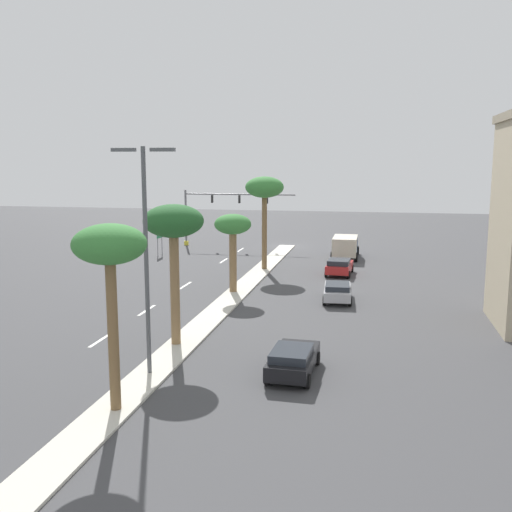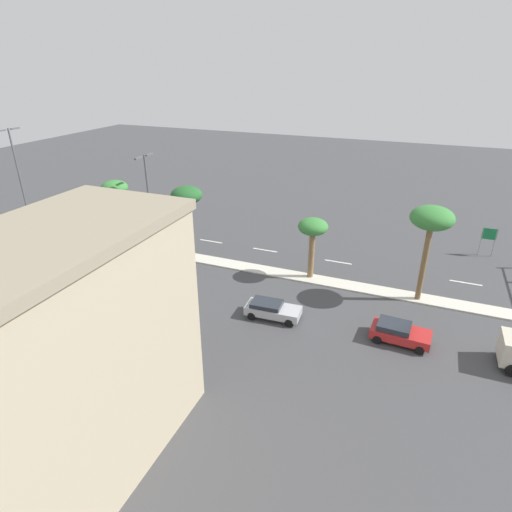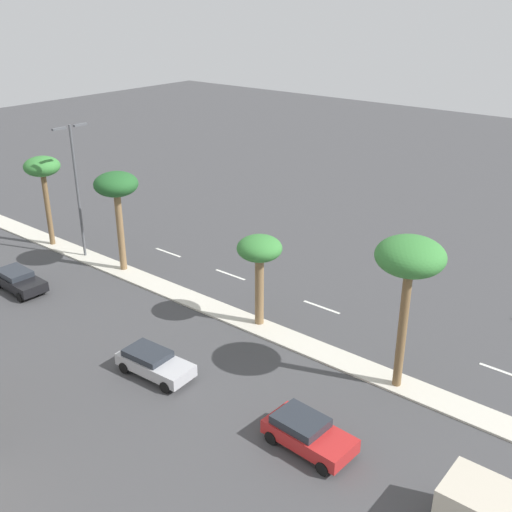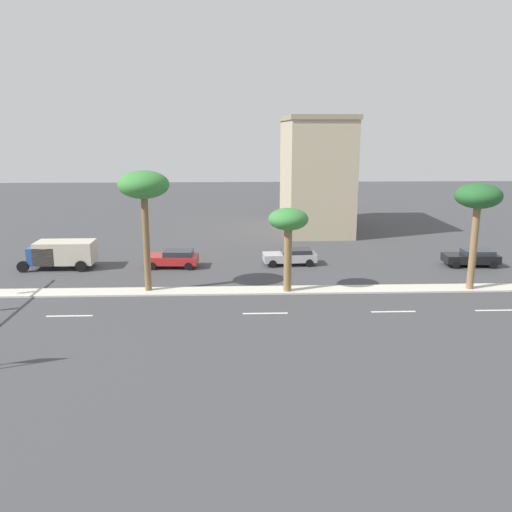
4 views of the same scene
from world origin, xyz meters
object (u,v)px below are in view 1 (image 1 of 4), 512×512
Objects in this scene: traffic_signal_gantry at (213,211)px; palm_tree_front at (265,190)px; palm_tree_near at (233,228)px; sedan_silver_front at (337,291)px; street_lamp_front at (146,244)px; palm_tree_far at (110,251)px; sedan_black_mid at (293,359)px; box_truck at (345,246)px; palm_tree_trailing at (174,226)px; directional_road_sign at (160,235)px; sedan_red_far at (339,266)px.

palm_tree_front reaches higher than traffic_signal_gantry.
palm_tree_near is 1.30× the size of sedan_silver_front.
street_lamp_front reaches higher than palm_tree_near.
palm_tree_far is 4.07m from street_lamp_front.
sedan_black_mid reaches higher than sedan_silver_front.
palm_tree_front reaches higher than palm_tree_near.
street_lamp_front is 1.76× the size of box_truck.
palm_tree_front is (-8.77, 13.94, 3.10)m from traffic_signal_gantry.
traffic_signal_gantry is 1.77× the size of palm_tree_trailing.
sedan_silver_front is at bearing 139.29° from directional_road_sign.
sedan_black_mid is 0.76× the size of box_truck.
sedan_black_mid is at bearing -168.71° from street_lamp_front.
palm_tree_trailing reaches higher than traffic_signal_gantry.
sedan_black_mid is at bearing 103.60° from palm_tree_front.
palm_tree_front is at bearing -91.24° from palm_tree_trailing.
sedan_red_far reaches higher than sedan_silver_front.
street_lamp_front is 2.38× the size of sedan_red_far.
palm_tree_front reaches higher than palm_tree_trailing.
palm_tree_front is at bearing -55.88° from sedan_silver_front.
traffic_signal_gantry is at bearing -79.02° from palm_tree_far.
traffic_signal_gantry is 2.95× the size of sedan_silver_front.
street_lamp_front is at bearing 90.95° from palm_tree_near.
street_lamp_front is (-8.52, 41.00, 1.95)m from traffic_signal_gantry.
sedan_black_mid is (-6.26, -5.35, -5.62)m from palm_tree_far.
box_truck is (-19.20, -2.05, -0.88)m from directional_road_sign.
palm_tree_front is 27.08m from street_lamp_front.
palm_tree_far is 9.97m from sedan_black_mid.
sedan_black_mid is (-18.59, 31.91, -1.40)m from directional_road_sign.
box_truck is (-15.61, 5.74, -2.87)m from traffic_signal_gantry.
palm_tree_trailing is at bearing 112.37° from directional_road_sign.
palm_tree_near is at bearing -89.05° from street_lamp_front.
palm_tree_far is 0.71× the size of street_lamp_front.
sedan_black_mid is at bearing 120.22° from directional_road_sign.
box_truck is at bearing -88.66° from sedan_silver_front.
street_lamp_front is (-0.25, 4.38, -0.31)m from palm_tree_trailing.
palm_tree_front is 12.24m from box_truck.
palm_tree_far is 40.23m from box_truck.
palm_tree_far is at bearing 77.17° from sedan_red_far.
sedan_red_far is at bearing -108.66° from palm_tree_trailing.
directional_road_sign is 31.46m from palm_tree_trailing.
traffic_signal_gantry is 21.87m from sedan_red_far.
palm_tree_front reaches higher than directional_road_sign.
palm_tree_far is 1.70× the size of sedan_red_far.
traffic_signal_gantry is at bearing -78.26° from street_lamp_front.
traffic_signal_gantry is 2.96× the size of sedan_black_mid.
palm_tree_trailing is at bearing -86.78° from street_lamp_front.
traffic_signal_gantry is 2.27× the size of palm_tree_near.
sedan_black_mid is at bearing 88.97° from box_truck.
street_lamp_front is (-12.11, 33.20, 3.94)m from directional_road_sign.
palm_tree_trailing reaches higher than palm_tree_near.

